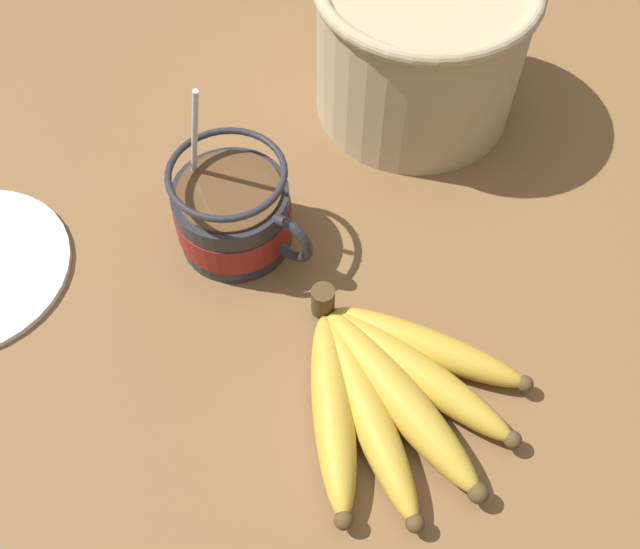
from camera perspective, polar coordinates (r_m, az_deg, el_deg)
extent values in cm
cube|color=brown|center=(66.65, 0.77, 0.49)|extent=(112.39, 112.39, 3.43)
cylinder|color=#28282D|center=(64.33, -6.94, 4.71)|extent=(10.24, 10.24, 6.73)
cylinder|color=maroon|center=(64.47, -6.92, 4.61)|extent=(10.44, 10.44, 3.18)
torus|color=#28282D|center=(60.95, -2.64, 2.90)|extent=(5.26, 0.90, 5.26)
cylinder|color=brown|center=(61.65, -7.27, 6.68)|extent=(9.04, 9.04, 0.40)
torus|color=#28282D|center=(59.94, -7.50, 8.06)|extent=(10.24, 10.24, 0.60)
cylinder|color=silver|center=(61.48, -10.03, 9.48)|extent=(3.73, 0.50, 15.69)
ellipsoid|color=silver|center=(66.60, -7.99, 4.41)|extent=(3.00, 2.00, 0.80)
cylinder|color=#4C381E|center=(59.80, 0.24, -2.10)|extent=(2.00, 2.00, 3.00)
ellipsoid|color=gold|center=(56.46, 1.05, -10.78)|extent=(13.11, 15.06, 3.24)
sphere|color=#4C381E|center=(53.89, 1.91, -19.04)|extent=(1.46, 1.46, 1.46)
ellipsoid|color=gold|center=(56.57, 3.81, -10.84)|extent=(16.58, 13.10, 3.18)
sphere|color=#4C381E|center=(54.26, 7.62, -19.12)|extent=(1.43, 1.43, 1.43)
ellipsoid|color=gold|center=(57.05, 6.30, -9.70)|extent=(18.53, 9.66, 3.53)
sphere|color=#4C381E|center=(55.41, 12.53, -16.69)|extent=(1.59, 1.59, 1.59)
ellipsoid|color=gold|center=(58.28, 7.81, -7.81)|extent=(17.81, 4.62, 3.18)
sphere|color=#4C381E|center=(57.52, 15.15, -12.64)|extent=(1.43, 1.43, 1.43)
ellipsoid|color=gold|center=(59.53, 8.50, -5.70)|extent=(16.88, 6.06, 3.05)
sphere|color=#4C381E|center=(59.71, 16.07, -8.40)|extent=(1.37, 1.37, 1.37)
cylinder|color=tan|center=(74.08, 7.94, 17.36)|extent=(20.18, 20.18, 14.30)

